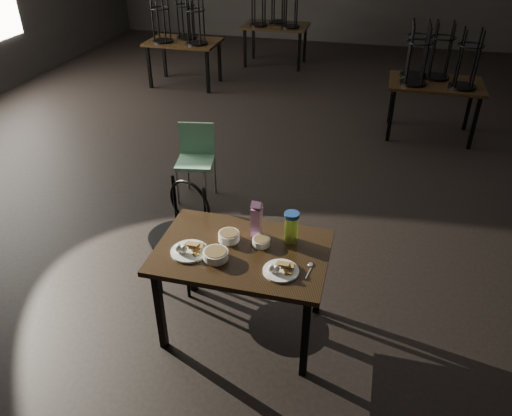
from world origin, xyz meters
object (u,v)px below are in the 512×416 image
(main_table, at_px, (242,259))
(water_bottle, at_px, (291,227))
(juice_carton, at_px, (257,220))
(bentwood_chair, at_px, (182,227))
(school_chair, at_px, (196,155))

(main_table, relative_size, water_bottle, 5.14)
(juice_carton, distance_m, water_bottle, 0.25)
(juice_carton, xyz_separation_m, bentwood_chair, (-0.69, 0.22, -0.33))
(bentwood_chair, distance_m, school_chair, 1.45)
(school_chair, bearing_deg, bentwood_chair, -84.60)
(water_bottle, xyz_separation_m, school_chair, (-1.33, 1.62, -0.38))
(main_table, bearing_deg, bentwood_chair, 146.17)
(juice_carton, height_order, school_chair, juice_carton)
(bentwood_chair, bearing_deg, water_bottle, 7.75)
(bentwood_chair, bearing_deg, school_chair, 127.08)
(bentwood_chair, bearing_deg, main_table, -12.30)
(main_table, height_order, water_bottle, water_bottle)
(water_bottle, bearing_deg, bentwood_chair, 166.22)
(juice_carton, bearing_deg, bentwood_chair, 161.91)
(main_table, relative_size, bentwood_chair, 1.28)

